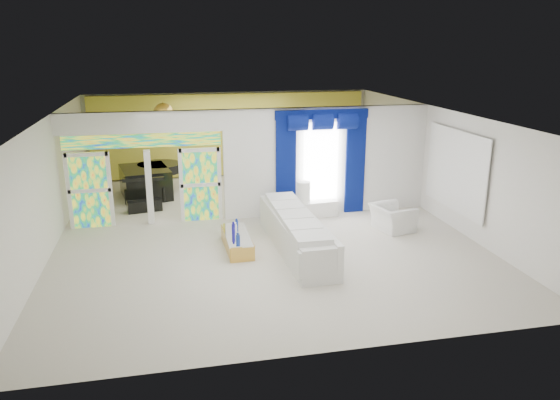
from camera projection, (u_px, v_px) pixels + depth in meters
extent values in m
plane|color=#B7AF9E|center=(259.00, 228.00, 14.04)|extent=(12.00, 12.00, 0.00)
cube|color=white|center=(328.00, 161.00, 14.98)|extent=(5.70, 0.18, 3.00)
cube|color=white|center=(141.00, 122.00, 13.64)|extent=(4.30, 0.18, 0.55)
cube|color=#994C3F|center=(90.00, 190.00, 13.85)|extent=(0.95, 0.04, 2.00)
cube|color=#994C3F|center=(201.00, 185.00, 14.41)|extent=(0.95, 0.04, 2.00)
cube|color=#994C3F|center=(143.00, 141.00, 13.77)|extent=(4.00, 0.05, 0.35)
cube|color=white|center=(321.00, 164.00, 14.85)|extent=(1.00, 0.02, 2.30)
cube|color=#030F49|center=(286.00, 167.00, 14.64)|extent=(0.55, 0.10, 2.80)
cube|color=#030F49|center=(355.00, 164.00, 15.03)|extent=(0.55, 0.10, 2.80)
cube|color=#030F49|center=(322.00, 114.00, 14.43)|extent=(2.60, 0.12, 0.25)
cube|color=white|center=(456.00, 170.00, 13.64)|extent=(0.04, 2.70, 1.90)
cube|color=gold|center=(231.00, 135.00, 19.15)|extent=(9.70, 0.12, 2.90)
cube|color=silver|center=(296.00, 234.00, 12.50)|extent=(1.00, 4.09, 0.77)
cube|color=gold|center=(237.00, 242.00, 12.57)|extent=(0.59, 1.64, 0.36)
cube|color=white|center=(314.00, 209.00, 14.94)|extent=(1.33, 0.54, 0.43)
cylinder|color=white|center=(304.00, 192.00, 14.74)|extent=(0.36, 0.36, 0.58)
imported|color=silver|center=(392.00, 218.00, 13.83)|extent=(1.08, 1.17, 0.66)
cube|color=black|center=(145.00, 182.00, 16.83)|extent=(1.69, 2.03, 0.91)
cube|color=black|center=(145.00, 206.00, 15.41)|extent=(1.02, 0.55, 0.32)
cube|color=tan|center=(88.00, 191.00, 16.04)|extent=(0.55, 0.50, 0.80)
sphere|color=gold|center=(163.00, 113.00, 16.02)|extent=(0.60, 0.60, 0.60)
cylinder|color=#163099|center=(237.00, 224.00, 13.02)|extent=(0.08, 0.08, 0.16)
cylinder|color=silver|center=(235.00, 227.00, 12.83)|extent=(0.11, 0.11, 0.13)
cylinder|color=navy|center=(238.00, 239.00, 11.94)|extent=(0.09, 0.09, 0.20)
cylinder|color=navy|center=(233.00, 229.00, 12.54)|extent=(0.08, 0.08, 0.25)
cylinder|color=silver|center=(238.00, 237.00, 12.16)|extent=(0.10, 0.10, 0.13)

